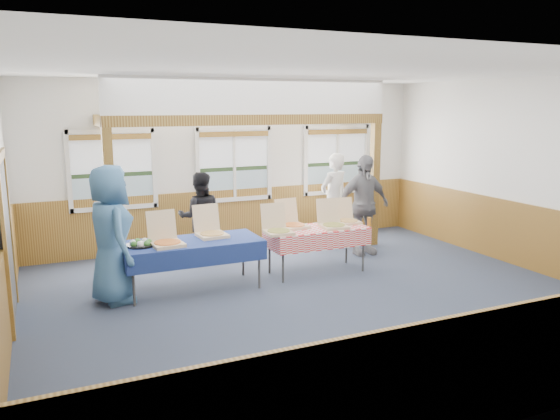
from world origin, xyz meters
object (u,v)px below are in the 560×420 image
at_px(table_left, 192,244).
at_px(woman_white, 334,199).
at_px(woman_black, 200,217).
at_px(man_blue, 111,235).
at_px(person_grey, 363,205).
at_px(table_right, 317,232).

relative_size(table_left, woman_white, 1.20).
distance_m(table_left, woman_black, 1.58).
bearing_deg(man_blue, woman_black, -58.21).
relative_size(table_left, man_blue, 1.12).
xyz_separation_m(woman_white, person_grey, (0.14, -0.85, 0.02)).
distance_m(table_right, woman_black, 2.14).
relative_size(woman_white, man_blue, 0.94).
xyz_separation_m(table_left, man_blue, (-1.16, -0.04, 0.27)).
relative_size(table_left, woman_black, 1.37).
bearing_deg(man_blue, woman_white, -80.35).
height_order(woman_white, man_blue, man_blue).
xyz_separation_m(woman_black, man_blue, (-1.70, -1.52, 0.18)).
xyz_separation_m(woman_white, man_blue, (-4.45, -1.58, 0.06)).
bearing_deg(table_left, woman_black, 81.87).
xyz_separation_m(table_right, woman_white, (1.18, 1.52, 0.22)).
bearing_deg(person_grey, table_right, -154.11).
height_order(table_right, woman_black, woman_black).
height_order(woman_white, woman_black, woman_white).
xyz_separation_m(table_left, table_right, (2.11, 0.02, -0.01)).
bearing_deg(man_blue, table_left, -97.96).
relative_size(woman_black, person_grey, 0.86).
relative_size(table_left, table_right, 1.29).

